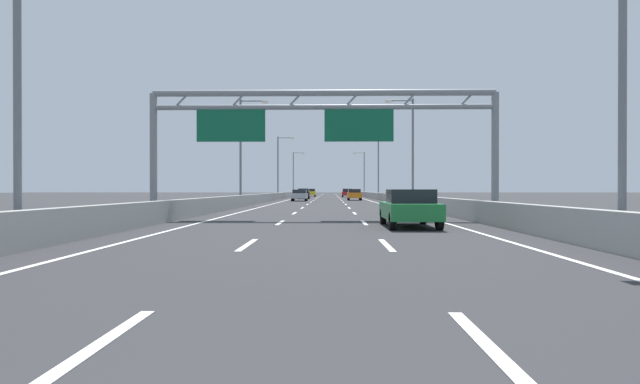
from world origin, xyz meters
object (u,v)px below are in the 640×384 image
object	(u,v)px
streetlamp_right_distant	(363,171)
green_car	(409,208)
streetlamp_left_mid	(243,145)
streetlamp_left_far	(279,163)
streetlamp_right_far	(377,163)
streetlamp_right_mid	(410,145)
red_car	(347,193)
sign_gantry	(317,120)
orange_car	(354,194)
streetlamp_left_distant	(294,171)
silver_car	(300,195)
black_car	(304,194)
yellow_car	(311,193)
streetlamp_left_near	(26,36)
streetlamp_right_near	(613,32)

from	to	relation	value
streetlamp_right_distant	green_car	size ratio (longest dim) A/B	2.16
streetlamp_left_mid	streetlamp_left_far	size ratio (longest dim) A/B	1.00
streetlamp_right_far	green_car	size ratio (longest dim) A/B	2.16
streetlamp_right_mid	streetlamp_left_far	bearing A→B (deg)	113.76
red_car	sign_gantry	bearing A→B (deg)	-93.03
streetlamp_right_mid	streetlamp_right_far	world-z (taller)	same
orange_car	green_car	world-z (taller)	orange_car
streetlamp_right_far	orange_car	bearing A→B (deg)	-107.93
streetlamp_left_distant	streetlamp_right_far	bearing A→B (deg)	-66.24
sign_gantry	streetlamp_left_distant	world-z (taller)	streetlamp_left_distant
sign_gantry	silver_car	bearing A→B (deg)	94.60
streetlamp_right_distant	silver_car	world-z (taller)	streetlamp_right_distant
black_car	streetlamp_left_far	bearing A→B (deg)	149.90
streetlamp_left_distant	orange_car	xyz separation A→B (m)	(10.95, -46.22, -4.64)
sign_gantry	orange_car	distance (m)	43.18
orange_car	red_car	world-z (taller)	red_car
sign_gantry	green_car	distance (m)	8.07
yellow_car	green_car	bearing A→B (deg)	-85.30
streetlamp_right_mid	streetlamp_left_far	size ratio (longest dim) A/B	1.00
sign_gantry	black_car	bearing A→B (deg)	93.58
streetlamp_left_distant	green_car	world-z (taller)	streetlamp_left_distant
green_car	red_car	distance (m)	75.19
streetlamp_right_far	green_car	bearing A→B (deg)	-93.84
red_car	green_car	bearing A→B (deg)	-89.99
silver_car	streetlamp_left_mid	bearing A→B (deg)	-103.34
streetlamp_right_distant	streetlamp_left_mid	bearing A→B (deg)	-102.41
streetlamp_right_far	silver_car	size ratio (longest dim) A/B	2.21
streetlamp_left_near	streetlamp_left_distant	distance (m)	101.75
streetlamp_left_far	streetlamp_left_distant	size ratio (longest dim) A/B	1.00
streetlamp_left_far	silver_car	bearing A→B (deg)	-76.38
streetlamp_left_mid	green_car	bearing A→B (deg)	-68.20
streetlamp_left_near	streetlamp_right_near	size ratio (longest dim) A/B	1.00
green_car	streetlamp_right_mid	bearing A→B (deg)	81.40
streetlamp_left_far	yellow_car	xyz separation A→B (m)	(4.07, 21.35, -4.63)
streetlamp_right_mid	streetlamp_left_distant	size ratio (longest dim) A/B	1.00
green_car	black_car	world-z (taller)	black_car
streetlamp_right_distant	red_car	size ratio (longest dim) A/B	2.28
streetlamp_left_mid	streetlamp_left_distant	bearing A→B (deg)	90.00
streetlamp_right_mid	red_car	bearing A→B (deg)	94.88
green_car	black_car	bearing A→B (deg)	96.79
streetlamp_left_mid	streetlamp_right_mid	size ratio (longest dim) A/B	1.00
sign_gantry	green_car	bearing A→B (deg)	-57.96
yellow_car	orange_car	bearing A→B (deg)	-78.44
streetlamp_left_mid	green_car	distance (m)	29.55
streetlamp_left_far	streetlamp_right_distant	size ratio (longest dim) A/B	1.00
streetlamp_right_far	black_car	size ratio (longest dim) A/B	2.24
streetlamp_left_far	yellow_car	bearing A→B (deg)	79.22
streetlamp_left_mid	yellow_car	size ratio (longest dim) A/B	2.18
yellow_car	streetlamp_right_far	bearing A→B (deg)	-63.03
yellow_car	silver_car	distance (m)	38.12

